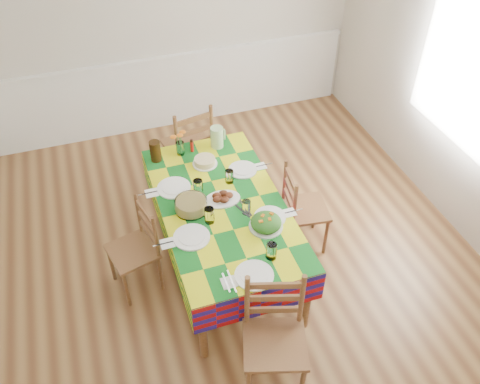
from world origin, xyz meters
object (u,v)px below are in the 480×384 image
(chair_near, at_px, (274,338))
(chair_right, at_px, (302,209))
(dining_table, at_px, (222,211))
(chair_left, at_px, (137,249))
(tea_pitcher, at_px, (155,151))
(green_pitcher, at_px, (217,137))
(chair_far, at_px, (190,147))
(meat_platter, at_px, (222,198))

(chair_near, relative_size, chair_right, 1.12)
(dining_table, distance_m, chair_left, 0.78)
(tea_pitcher, bearing_deg, green_pitcher, 2.46)
(chair_far, distance_m, chair_right, 1.38)
(chair_left, bearing_deg, chair_near, 18.54)
(tea_pitcher, relative_size, chair_right, 0.23)
(tea_pitcher, xyz_separation_m, chair_near, (0.40, -1.93, -0.34))
(dining_table, distance_m, meat_platter, 0.11)
(green_pitcher, bearing_deg, tea_pitcher, -177.54)
(chair_near, xyz_separation_m, chair_right, (0.73, 1.18, -0.05))
(dining_table, height_order, chair_far, chair_far)
(chair_near, height_order, chair_far, chair_far)
(green_pitcher, distance_m, tea_pitcher, 0.58)
(chair_right, bearing_deg, chair_near, 156.00)
(tea_pitcher, xyz_separation_m, chair_left, (-0.35, -0.75, -0.40))
(meat_platter, xyz_separation_m, green_pitcher, (0.18, 0.73, 0.08))
(chair_near, xyz_separation_m, chair_far, (-0.00, 2.34, 0.01))
(dining_table, relative_size, chair_left, 2.16)
(green_pitcher, distance_m, chair_left, 1.28)
(chair_far, bearing_deg, meat_platter, 78.72)
(green_pitcher, relative_size, chair_right, 0.23)
(meat_platter, bearing_deg, chair_right, -3.25)
(chair_near, bearing_deg, tea_pitcher, 118.94)
(meat_platter, relative_size, chair_near, 0.31)
(chair_left, height_order, chair_right, chair_right)
(dining_table, height_order, chair_near, chair_near)
(meat_platter, relative_size, chair_far, 0.31)
(green_pitcher, xyz_separation_m, chair_right, (0.55, -0.77, -0.39))
(chair_left, xyz_separation_m, chair_right, (1.49, -0.00, 0.01))
(dining_table, bearing_deg, chair_right, 0.43)
(dining_table, relative_size, meat_platter, 6.11)
(chair_near, height_order, chair_right, chair_near)
(chair_left, distance_m, chair_right, 1.49)
(tea_pitcher, xyz_separation_m, chair_far, (0.40, 0.41, -0.34))
(chair_left, bearing_deg, green_pitcher, 115.20)
(chair_near, bearing_deg, meat_platter, 106.91)
(chair_far, bearing_deg, green_pitcher, 103.69)
(chair_far, distance_m, chair_left, 1.38)
(tea_pitcher, height_order, chair_right, tea_pitcher)
(dining_table, bearing_deg, meat_platter, 69.95)
(tea_pitcher, distance_m, chair_near, 2.00)
(dining_table, height_order, green_pitcher, green_pitcher)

